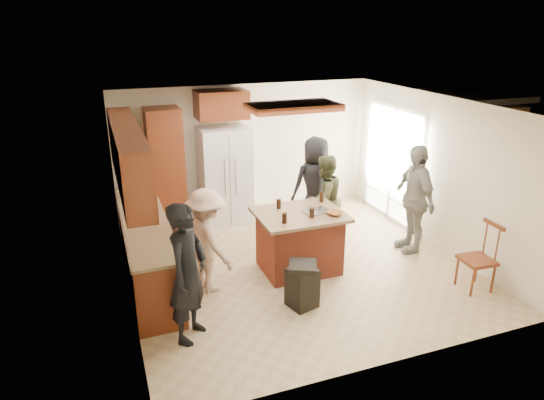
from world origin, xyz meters
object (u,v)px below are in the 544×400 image
object	(u,v)px
person_behind_left	(324,199)
person_counter	(207,241)
spindle_chair	(478,260)
person_behind_right	(315,184)
person_front_left	(188,273)
trash_bin	(302,285)
refrigerator	(225,176)
kitchen_island	(299,241)
person_side_right	(414,199)

from	to	relation	value
person_behind_left	person_counter	size ratio (longest dim) A/B	1.02
person_counter	spindle_chair	bearing A→B (deg)	-131.53
person_behind_right	spindle_chair	world-z (taller)	person_behind_right
person_counter	person_front_left	bearing A→B (deg)	134.28
person_front_left	trash_bin	world-z (taller)	person_front_left
trash_bin	spindle_chair	world-z (taller)	spindle_chair
trash_bin	person_behind_left	bearing A→B (deg)	56.68
person_behind_right	trash_bin	world-z (taller)	person_behind_right
refrigerator	kitchen_island	distance (m)	2.36
person_behind_right	kitchen_island	size ratio (longest dim) A/B	1.34
person_counter	trash_bin	bearing A→B (deg)	-150.52
kitchen_island	spindle_chair	bearing A→B (deg)	-33.33
person_behind_right	person_side_right	xyz separation A→B (m)	(1.14, -1.32, 0.03)
person_behind_left	kitchen_island	distance (m)	1.16
person_counter	refrigerator	size ratio (longest dim) A/B	0.83
person_front_left	kitchen_island	xyz separation A→B (m)	(1.88, 1.11, -0.39)
person_front_left	kitchen_island	distance (m)	2.22
person_behind_left	spindle_chair	world-z (taller)	person_behind_left
person_front_left	person_behind_left	size ratio (longest dim) A/B	1.13
person_side_right	spindle_chair	xyz separation A→B (m)	(0.11, -1.41, -0.44)
person_front_left	person_side_right	xyz separation A→B (m)	(3.90, 1.12, 0.03)
person_side_right	refrigerator	distance (m)	3.40
spindle_chair	person_behind_left	bearing A→B (deg)	121.24
person_behind_left	person_counter	world-z (taller)	person_behind_left
person_front_left	spindle_chair	distance (m)	4.04
kitchen_island	person_behind_right	bearing A→B (deg)	56.58
person_front_left	person_behind_left	distance (m)	3.29
trash_bin	kitchen_island	bearing A→B (deg)	69.24
person_behind_right	refrigerator	size ratio (longest dim) A/B	0.95
person_behind_right	person_side_right	world-z (taller)	person_side_right
person_side_right	trash_bin	xyz separation A→B (m)	(-2.38, -0.97, -0.57)
refrigerator	trash_bin	size ratio (longest dim) A/B	2.86
person_behind_left	kitchen_island	bearing A→B (deg)	25.54
person_side_right	person_behind_left	bearing A→B (deg)	-116.69
person_behind_right	person_counter	size ratio (longest dim) A/B	1.15
person_behind_right	person_counter	xyz separation A→B (m)	(-2.30, -1.42, -0.11)
person_behind_right	refrigerator	xyz separation A→B (m)	(-1.41, 0.93, 0.04)
person_behind_left	spindle_chair	size ratio (longest dim) A/B	1.54
person_behind_right	person_side_right	distance (m)	1.74
person_behind_left	person_counter	xyz separation A→B (m)	(-2.22, -0.90, -0.02)
person_behind_right	kitchen_island	bearing A→B (deg)	58.93
kitchen_island	person_front_left	bearing A→B (deg)	-149.48
spindle_chair	person_front_left	bearing A→B (deg)	175.88
person_behind_left	refrigerator	xyz separation A→B (m)	(-1.33, 1.45, 0.13)
refrigerator	trash_bin	distance (m)	3.27
refrigerator	kitchen_island	world-z (taller)	refrigerator
refrigerator	spindle_chair	xyz separation A→B (m)	(2.67, -3.65, -0.45)
person_front_left	refrigerator	world-z (taller)	refrigerator
trash_bin	refrigerator	bearing A→B (deg)	93.12
person_behind_left	person_side_right	world-z (taller)	person_side_right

